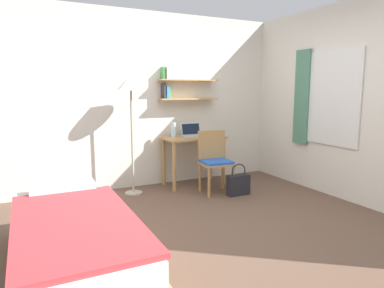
% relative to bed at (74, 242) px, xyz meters
% --- Properties ---
extents(ground_plane, '(5.28, 5.28, 0.00)m').
position_rel_bed_xyz_m(ground_plane, '(1.49, 0.18, -0.24)').
color(ground_plane, brown).
extents(wall_back, '(4.40, 0.27, 2.60)m').
position_rel_bed_xyz_m(wall_back, '(1.50, 2.20, 1.06)').
color(wall_back, silver).
rests_on(wall_back, ground_plane).
extents(wall_right, '(0.10, 4.40, 2.60)m').
position_rel_bed_xyz_m(wall_right, '(3.51, 0.22, 1.06)').
color(wall_right, silver).
rests_on(wall_right, ground_plane).
extents(bed, '(0.89, 2.03, 0.54)m').
position_rel_bed_xyz_m(bed, '(0.00, 0.00, 0.00)').
color(bed, '#B2844C').
rests_on(bed, ground_plane).
extents(desk, '(0.92, 0.51, 0.75)m').
position_rel_bed_xyz_m(desk, '(2.01, 1.88, 0.35)').
color(desk, '#B2844C').
rests_on(desk, ground_plane).
extents(desk_chair, '(0.47, 0.43, 0.88)m').
position_rel_bed_xyz_m(desk_chair, '(2.11, 1.41, 0.25)').
color(desk_chair, '#B2844C').
rests_on(desk_chair, ground_plane).
extents(standing_lamp, '(0.39, 0.39, 1.67)m').
position_rel_bed_xyz_m(standing_lamp, '(1.03, 1.82, 1.23)').
color(standing_lamp, '#B2A893').
rests_on(standing_lamp, ground_plane).
extents(laptop, '(0.33, 0.21, 0.20)m').
position_rel_bed_xyz_m(laptop, '(2.02, 1.95, 0.57)').
color(laptop, '#B7BABF').
rests_on(laptop, desk).
extents(water_bottle, '(0.07, 0.07, 0.22)m').
position_rel_bed_xyz_m(water_bottle, '(1.70, 1.93, 0.63)').
color(water_bottle, silver).
rests_on(water_bottle, desk).
extents(book_stack, '(0.18, 0.21, 0.06)m').
position_rel_bed_xyz_m(book_stack, '(2.33, 1.86, 0.55)').
color(book_stack, silver).
rests_on(book_stack, desk).
extents(handbag, '(0.33, 0.12, 0.45)m').
position_rel_bed_xyz_m(handbag, '(2.34, 1.12, -0.08)').
color(handbag, '#232328').
rests_on(handbag, ground_plane).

